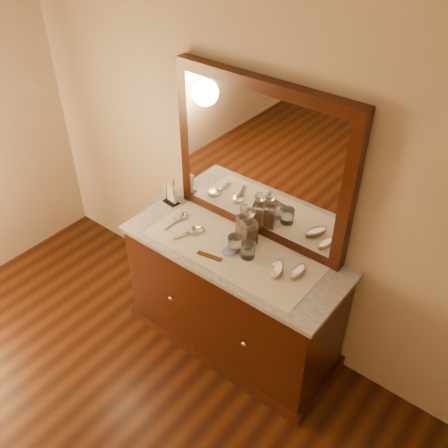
{
  "coord_description": "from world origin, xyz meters",
  "views": [
    {
      "loc": [
        1.39,
        0.1,
        2.83
      ],
      "look_at": [
        0.0,
        1.85,
        1.1
      ],
      "focal_mm": 39.85,
      "sensor_mm": 36.0,
      "label": 1
    }
  ],
  "objects_px": {
    "pin_dish": "(229,251)",
    "brush_near": "(277,269)",
    "hand_mirror_outer": "(178,218)",
    "hand_mirror_inner": "(193,231)",
    "dresser_cabinet": "(233,299)",
    "mirror_frame": "(261,162)",
    "decanter_left": "(244,225)",
    "brush_far": "(298,272)",
    "decanter_right": "(249,230)",
    "comb": "(210,256)",
    "napkin_rack": "(171,195)"
  },
  "relations": [
    {
      "from": "hand_mirror_outer",
      "to": "mirror_frame",
      "type": "bearing_deg",
      "value": 26.89
    },
    {
      "from": "pin_dish",
      "to": "comb",
      "type": "relative_size",
      "value": 0.53
    },
    {
      "from": "pin_dish",
      "to": "brush_near",
      "type": "bearing_deg",
      "value": 6.21
    },
    {
      "from": "dresser_cabinet",
      "to": "napkin_rack",
      "type": "xyz_separation_m",
      "value": [
        -0.64,
        0.12,
        0.51
      ]
    },
    {
      "from": "decanter_right",
      "to": "brush_far",
      "type": "relative_size",
      "value": 1.81
    },
    {
      "from": "dresser_cabinet",
      "to": "decanter_right",
      "type": "relative_size",
      "value": 5.29
    },
    {
      "from": "pin_dish",
      "to": "decanter_right",
      "type": "bearing_deg",
      "value": 74.31
    },
    {
      "from": "comb",
      "to": "decanter_right",
      "type": "relative_size",
      "value": 0.61
    },
    {
      "from": "dresser_cabinet",
      "to": "napkin_rack",
      "type": "relative_size",
      "value": 8.41
    },
    {
      "from": "mirror_frame",
      "to": "comb",
      "type": "height_order",
      "value": "mirror_frame"
    },
    {
      "from": "pin_dish",
      "to": "hand_mirror_outer",
      "type": "xyz_separation_m",
      "value": [
        -0.47,
        0.06,
        0.0
      ]
    },
    {
      "from": "napkin_rack",
      "to": "brush_far",
      "type": "distance_m",
      "value": 1.07
    },
    {
      "from": "brush_near",
      "to": "hand_mirror_outer",
      "type": "distance_m",
      "value": 0.8
    },
    {
      "from": "decanter_left",
      "to": "brush_near",
      "type": "xyz_separation_m",
      "value": [
        0.35,
        -0.14,
        -0.07
      ]
    },
    {
      "from": "pin_dish",
      "to": "brush_far",
      "type": "bearing_deg",
      "value": 12.67
    },
    {
      "from": "dresser_cabinet",
      "to": "pin_dish",
      "type": "xyz_separation_m",
      "value": [
        -0.0,
        -0.05,
        0.45
      ]
    },
    {
      "from": "mirror_frame",
      "to": "pin_dish",
      "type": "xyz_separation_m",
      "value": [
        -0.0,
        -0.3,
        -0.49
      ]
    },
    {
      "from": "brush_far",
      "to": "decanter_left",
      "type": "bearing_deg",
      "value": 169.78
    },
    {
      "from": "brush_far",
      "to": "hand_mirror_inner",
      "type": "height_order",
      "value": "brush_far"
    },
    {
      "from": "decanter_left",
      "to": "decanter_right",
      "type": "bearing_deg",
      "value": -24.08
    },
    {
      "from": "dresser_cabinet",
      "to": "decanter_right",
      "type": "xyz_separation_m",
      "value": [
        0.04,
        0.1,
        0.55
      ]
    },
    {
      "from": "decanter_left",
      "to": "decanter_right",
      "type": "height_order",
      "value": "decanter_right"
    },
    {
      "from": "mirror_frame",
      "to": "decanter_left",
      "type": "bearing_deg",
      "value": -100.41
    },
    {
      "from": "decanter_right",
      "to": "hand_mirror_outer",
      "type": "height_order",
      "value": "decanter_right"
    },
    {
      "from": "dresser_cabinet",
      "to": "mirror_frame",
      "type": "xyz_separation_m",
      "value": [
        0.0,
        0.25,
        0.94
      ]
    },
    {
      "from": "decanter_left",
      "to": "brush_far",
      "type": "distance_m",
      "value": 0.46
    },
    {
      "from": "hand_mirror_inner",
      "to": "mirror_frame",
      "type": "bearing_deg",
      "value": 43.56
    },
    {
      "from": "decanter_right",
      "to": "brush_far",
      "type": "height_order",
      "value": "decanter_right"
    },
    {
      "from": "napkin_rack",
      "to": "pin_dish",
      "type": "bearing_deg",
      "value": -14.97
    },
    {
      "from": "dresser_cabinet",
      "to": "comb",
      "type": "bearing_deg",
      "value": -112.89
    },
    {
      "from": "dresser_cabinet",
      "to": "mirror_frame",
      "type": "relative_size",
      "value": 1.17
    },
    {
      "from": "pin_dish",
      "to": "dresser_cabinet",
      "type": "bearing_deg",
      "value": 88.4
    },
    {
      "from": "decanter_right",
      "to": "decanter_left",
      "type": "bearing_deg",
      "value": 155.92
    },
    {
      "from": "hand_mirror_outer",
      "to": "hand_mirror_inner",
      "type": "distance_m",
      "value": 0.18
    },
    {
      "from": "hand_mirror_outer",
      "to": "decanter_left",
      "type": "bearing_deg",
      "value": 14.8
    },
    {
      "from": "pin_dish",
      "to": "brush_far",
      "type": "distance_m",
      "value": 0.44
    },
    {
      "from": "pin_dish",
      "to": "comb",
      "type": "distance_m",
      "value": 0.12
    },
    {
      "from": "brush_near",
      "to": "decanter_left",
      "type": "bearing_deg",
      "value": 157.72
    },
    {
      "from": "mirror_frame",
      "to": "dresser_cabinet",
      "type": "bearing_deg",
      "value": -90.0
    },
    {
      "from": "mirror_frame",
      "to": "decanter_right",
      "type": "bearing_deg",
      "value": -74.68
    },
    {
      "from": "napkin_rack",
      "to": "dresser_cabinet",
      "type": "bearing_deg",
      "value": -10.43
    },
    {
      "from": "comb",
      "to": "hand_mirror_inner",
      "type": "xyz_separation_m",
      "value": [
        -0.23,
        0.12,
        0.0
      ]
    },
    {
      "from": "comb",
      "to": "hand_mirror_inner",
      "type": "bearing_deg",
      "value": 142.56
    },
    {
      "from": "dresser_cabinet",
      "to": "napkin_rack",
      "type": "height_order",
      "value": "napkin_rack"
    },
    {
      "from": "hand_mirror_outer",
      "to": "brush_far",
      "type": "bearing_deg",
      "value": 2.39
    },
    {
      "from": "napkin_rack",
      "to": "brush_far",
      "type": "relative_size",
      "value": 1.14
    },
    {
      "from": "dresser_cabinet",
      "to": "pin_dish",
      "type": "bearing_deg",
      "value": -91.6
    },
    {
      "from": "napkin_rack",
      "to": "brush_near",
      "type": "xyz_separation_m",
      "value": [
        0.96,
        -0.14,
        -0.04
      ]
    },
    {
      "from": "brush_far",
      "to": "dresser_cabinet",
      "type": "bearing_deg",
      "value": -174.17
    },
    {
      "from": "comb",
      "to": "decanter_right",
      "type": "xyz_separation_m",
      "value": [
        0.11,
        0.25,
        0.1
      ]
    }
  ]
}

